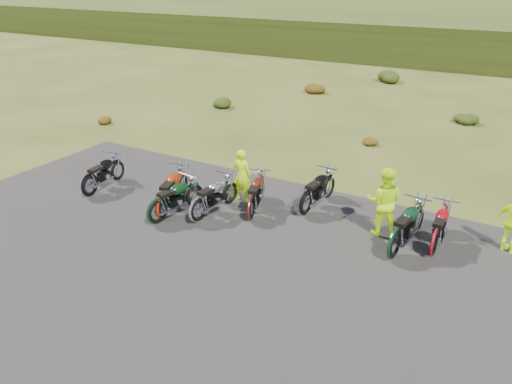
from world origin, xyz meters
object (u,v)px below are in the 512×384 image
Objects in this scene: motorcycle_0 at (91,197)px; motorcycle_7 at (393,259)px; motorcycle_3 at (199,222)px; person_middle at (242,176)px.

motorcycle_7 is (9.37, 1.13, 0.00)m from motorcycle_0.
person_middle is (0.32, 1.85, 0.84)m from motorcycle_3.
motorcycle_0 is 1.26× the size of person_middle.
motorcycle_7 is (5.35, 0.84, 0.00)m from motorcycle_3.
motorcycle_3 is at bearing 105.56° from motorcycle_7.
person_middle reaches higher than motorcycle_3.
motorcycle_0 is 0.97× the size of motorcycle_3.
person_middle is at bearing -70.53° from motorcycle_0.
motorcycle_0 is at bearing 103.44° from motorcycle_7.
motorcycle_7 is at bearing 168.36° from person_middle.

